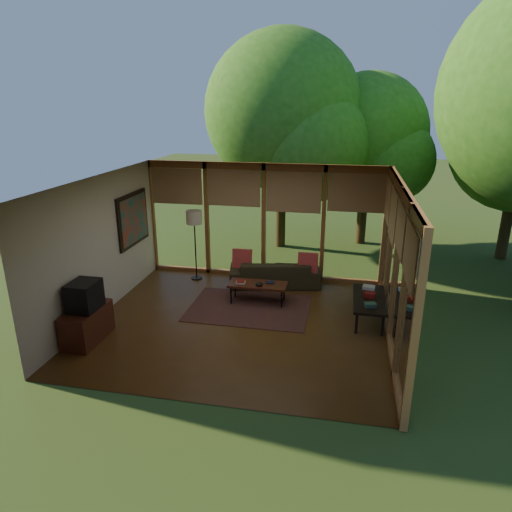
% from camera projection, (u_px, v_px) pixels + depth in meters
% --- Properties ---
extents(floor, '(5.50, 5.50, 0.00)m').
position_uv_depth(floor, '(240.00, 323.00, 8.70)').
color(floor, brown).
rests_on(floor, ground).
extents(ceiling, '(5.50, 5.50, 0.00)m').
position_uv_depth(ceiling, '(238.00, 181.00, 7.83)').
color(ceiling, silver).
rests_on(ceiling, ground).
extents(wall_left, '(0.04, 5.00, 2.70)m').
position_uv_depth(wall_left, '(100.00, 247.00, 8.77)').
color(wall_left, silver).
rests_on(wall_left, ground).
extents(wall_front, '(5.50, 0.04, 2.70)m').
position_uv_depth(wall_front, '(195.00, 316.00, 5.94)').
color(wall_front, silver).
rests_on(wall_front, ground).
extents(window_wall_back, '(5.50, 0.12, 2.70)m').
position_uv_depth(window_wall_back, '(264.00, 222.00, 10.58)').
color(window_wall_back, '#9B5E30').
rests_on(window_wall_back, ground).
extents(window_wall_right, '(0.12, 5.00, 2.70)m').
position_uv_depth(window_wall_right, '(396.00, 266.00, 7.75)').
color(window_wall_right, '#9B5E30').
rests_on(window_wall_right, ground).
extents(tree_nw, '(4.19, 4.19, 5.83)m').
position_uv_depth(tree_nw, '(283.00, 112.00, 12.19)').
color(tree_nw, '#3B2C15').
rests_on(tree_nw, ground).
extents(tree_ne, '(3.28, 3.28, 4.80)m').
position_uv_depth(tree_ne, '(368.00, 133.00, 12.70)').
color(tree_ne, '#3B2C15').
rests_on(tree_ne, ground).
extents(rug, '(2.41, 1.71, 0.01)m').
position_uv_depth(rug, '(249.00, 308.00, 9.30)').
color(rug, brown).
rests_on(rug, floor).
extents(sofa, '(2.15, 1.19, 0.59)m').
position_uv_depth(sofa, '(275.00, 273.00, 10.39)').
color(sofa, '#322D19').
rests_on(sofa, floor).
extents(pillow_left, '(0.43, 0.23, 0.45)m').
position_uv_depth(pillow_left, '(242.00, 259.00, 10.39)').
color(pillow_left, maroon).
rests_on(pillow_left, sofa).
extents(pillow_right, '(0.44, 0.23, 0.46)m').
position_uv_depth(pillow_right, '(308.00, 263.00, 10.11)').
color(pillow_right, maroon).
rests_on(pillow_right, sofa).
extents(ct_book_lower, '(0.21, 0.16, 0.03)m').
position_uv_depth(ct_book_lower, '(241.00, 283.00, 9.45)').
color(ct_book_lower, beige).
rests_on(ct_book_lower, coffee_table).
extents(ct_book_upper, '(0.18, 0.15, 0.03)m').
position_uv_depth(ct_book_upper, '(241.00, 281.00, 9.44)').
color(ct_book_upper, maroon).
rests_on(ct_book_upper, coffee_table).
extents(ct_book_side, '(0.21, 0.18, 0.03)m').
position_uv_depth(ct_book_side, '(270.00, 282.00, 9.46)').
color(ct_book_side, black).
rests_on(ct_book_side, coffee_table).
extents(ct_bowl, '(0.16, 0.16, 0.07)m').
position_uv_depth(ct_bowl, '(259.00, 284.00, 9.32)').
color(ct_bowl, black).
rests_on(ct_bowl, coffee_table).
extents(media_cabinet, '(0.50, 1.00, 0.60)m').
position_uv_depth(media_cabinet, '(87.00, 324.00, 7.98)').
color(media_cabinet, '#502216').
rests_on(media_cabinet, floor).
extents(television, '(0.45, 0.55, 0.50)m').
position_uv_depth(television, '(84.00, 296.00, 7.80)').
color(television, black).
rests_on(television, media_cabinet).
extents(console_book_a, '(0.23, 0.19, 0.07)m').
position_uv_depth(console_book_a, '(370.00, 305.00, 8.29)').
color(console_book_a, '#305545').
rests_on(console_book_a, side_console).
extents(console_book_b, '(0.24, 0.20, 0.09)m').
position_uv_depth(console_book_b, '(370.00, 295.00, 8.71)').
color(console_book_b, maroon).
rests_on(console_book_b, side_console).
extents(console_book_c, '(0.26, 0.21, 0.06)m').
position_uv_depth(console_book_c, '(369.00, 287.00, 9.08)').
color(console_book_c, beige).
rests_on(console_book_c, side_console).
extents(floor_lamp, '(0.36, 0.36, 1.65)m').
position_uv_depth(floor_lamp, '(194.00, 221.00, 10.41)').
color(floor_lamp, black).
rests_on(floor_lamp, floor).
extents(coffee_table, '(1.20, 0.50, 0.43)m').
position_uv_depth(coffee_table, '(258.00, 285.00, 9.45)').
color(coffee_table, '#502216').
rests_on(coffee_table, floor).
extents(side_console, '(0.60, 1.40, 0.46)m').
position_uv_depth(side_console, '(369.00, 300.00, 8.69)').
color(side_console, black).
rests_on(side_console, floor).
extents(wall_painting, '(0.06, 1.35, 1.15)m').
position_uv_depth(wall_painting, '(133.00, 219.00, 10.00)').
color(wall_painting, black).
rests_on(wall_painting, wall_left).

